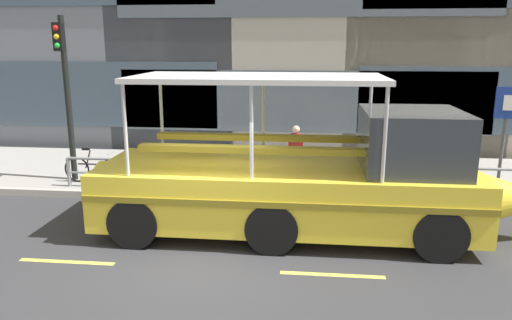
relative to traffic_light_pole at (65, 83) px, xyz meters
name	(u,v)px	position (x,y,z in m)	size (l,w,h in m)	color
ground_plane	(203,254)	(4.53, -4.07, -2.84)	(120.00, 120.00, 0.00)	#333335
sidewalk	(243,173)	(4.53, 1.53, -2.75)	(32.00, 4.80, 0.18)	#99968E
curb_edge	(229,199)	(4.53, -0.96, -2.75)	(32.00, 0.18, 0.18)	#B2ADA3
lane_centreline	(196,268)	(4.53, -4.66, -2.84)	(25.80, 0.12, 0.01)	#DBD64C
curb_guardrail	(284,172)	(5.88, -0.62, -2.12)	(11.47, 0.09, 0.80)	gray
traffic_light_pole	(65,83)	(0.00, 0.00, 0.00)	(0.24, 0.46, 4.41)	black
parking_sign	(505,123)	(11.16, -0.30, -0.82)	(0.60, 0.12, 2.71)	#4C4F54
leaned_bicycle	(95,169)	(0.73, -0.20, -2.28)	(1.74, 0.46, 0.96)	black
duck_tour_boat	(313,182)	(6.58, -2.69, -1.74)	(9.56, 2.66, 3.26)	yellow
pedestrian_near_bow	(432,149)	(9.70, 0.38, -1.65)	(0.33, 0.40, 1.67)	black
pedestrian_mid_left	(296,147)	(6.13, 0.82, -1.76)	(0.42, 0.22, 1.50)	black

